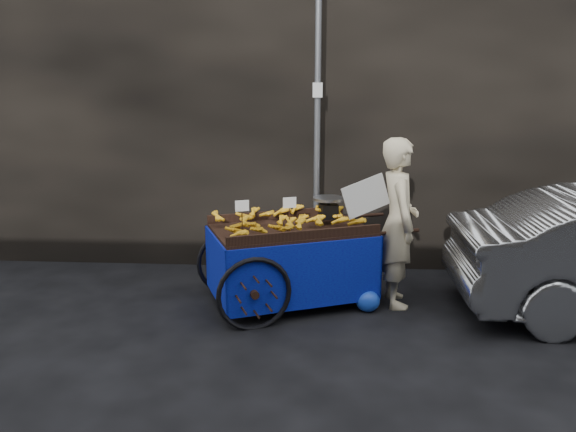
{
  "coord_description": "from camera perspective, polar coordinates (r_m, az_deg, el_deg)",
  "views": [
    {
      "loc": [
        0.4,
        -5.82,
        2.45
      ],
      "look_at": [
        -0.02,
        0.5,
        0.98
      ],
      "focal_mm": 35.0,
      "sensor_mm": 36.0,
      "label": 1
    }
  ],
  "objects": [
    {
      "name": "street_pole",
      "position": [
        7.14,
        2.99,
        9.5
      ],
      "size": [
        0.12,
        0.1,
        4.0
      ],
      "color": "slate",
      "rests_on": "ground"
    },
    {
      "name": "ground",
      "position": [
        6.33,
        -0.15,
        -9.68
      ],
      "size": [
        80.0,
        80.0,
        0.0
      ],
      "primitive_type": "plane",
      "color": "black",
      "rests_on": "ground"
    },
    {
      "name": "plastic_bag",
      "position": [
        6.35,
        8.11,
        -8.56
      ],
      "size": [
        0.27,
        0.22,
        0.24
      ],
      "primitive_type": "ellipsoid",
      "color": "blue",
      "rests_on": "ground"
    },
    {
      "name": "banana_cart",
      "position": [
        6.33,
        -0.2,
        -2.06
      ],
      "size": [
        2.6,
        1.87,
        1.29
      ],
      "rotation": [
        0.0,
        0.0,
        0.39
      ],
      "color": "black",
      "rests_on": "ground"
    },
    {
      "name": "vendor",
      "position": [
        6.4,
        11.08,
        -0.67
      ],
      "size": [
        0.92,
        0.74,
        1.91
      ],
      "rotation": [
        0.0,
        0.0,
        1.68
      ],
      "color": "#C2B390",
      "rests_on": "ground"
    },
    {
      "name": "building_wall",
      "position": [
        8.42,
        3.81,
        13.39
      ],
      "size": [
        13.5,
        2.0,
        5.0
      ],
      "color": "black",
      "rests_on": "ground"
    }
  ]
}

